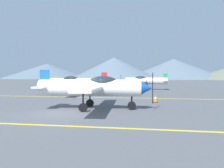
{
  "coord_description": "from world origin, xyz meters",
  "views": [
    {
      "loc": [
        4.54,
        -11.89,
        2.03
      ],
      "look_at": [
        0.93,
        10.0,
        1.2
      ],
      "focal_mm": 34.03,
      "sensor_mm": 36.0,
      "label": 1
    }
  ],
  "objects": [
    {
      "name": "ground_plane",
      "position": [
        0.0,
        0.0,
        0.0
      ],
      "size": [
        400.0,
        400.0,
        0.0
      ],
      "primitive_type": "plane",
      "color": "#54565B"
    },
    {
      "name": "airplane_near",
      "position": [
        1.38,
        0.61,
        1.36
      ],
      "size": [
        7.02,
        8.07,
        2.41
      ],
      "color": "white",
      "rests_on": "ground_plane"
    },
    {
      "name": "apron_line_near",
      "position": [
        0.0,
        -3.79,
        0.01
      ],
      "size": [
        80.0,
        0.16,
        0.01
      ],
      "primitive_type": "cube",
      "color": "yellow",
      "rests_on": "ground_plane"
    },
    {
      "name": "hill_left",
      "position": [
        -75.48,
        149.64,
        6.07
      ],
      "size": [
        70.03,
        70.03,
        12.13
      ],
      "primitive_type": "cone",
      "color": "slate",
      "rests_on": "ground_plane"
    },
    {
      "name": "airplane_far",
      "position": [
        4.14,
        20.21,
        1.36
      ],
      "size": [
        6.97,
        8.04,
        2.41
      ],
      "color": "silver",
      "rests_on": "ground_plane"
    },
    {
      "name": "apron_line_far",
      "position": [
        0.0,
        7.67,
        0.01
      ],
      "size": [
        80.0,
        0.16,
        0.01
      ],
      "primitive_type": "cube",
      "color": "yellow",
      "rests_on": "ground_plane"
    },
    {
      "name": "hill_centerright",
      "position": [
        22.41,
        138.47,
        6.91
      ],
      "size": [
        67.82,
        67.82,
        13.82
      ],
      "primitive_type": "cone",
      "color": "slate",
      "rests_on": "ground_plane"
    },
    {
      "name": "traffic_cone_front",
      "position": [
        5.2,
        4.73,
        0.29
      ],
      "size": [
        0.36,
        0.36,
        0.59
      ],
      "color": "black",
      "rests_on": "ground_plane"
    },
    {
      "name": "airplane_mid",
      "position": [
        -3.0,
        9.87,
        1.36
      ],
      "size": [
        6.98,
        8.05,
        2.41
      ],
      "color": "silver",
      "rests_on": "ground_plane"
    },
    {
      "name": "hill_centerleft",
      "position": [
        -15.7,
        119.68,
        6.9
      ],
      "size": [
        56.17,
        56.17,
        13.79
      ],
      "primitive_type": "cone",
      "color": "slate",
      "rests_on": "ground_plane"
    }
  ]
}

